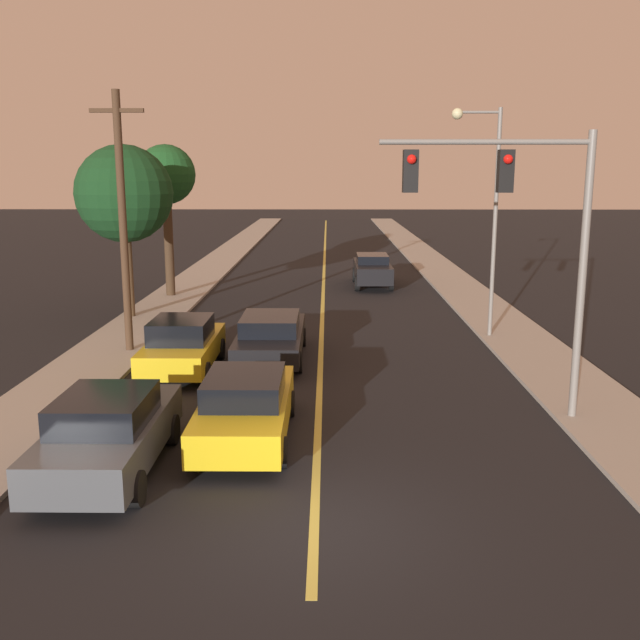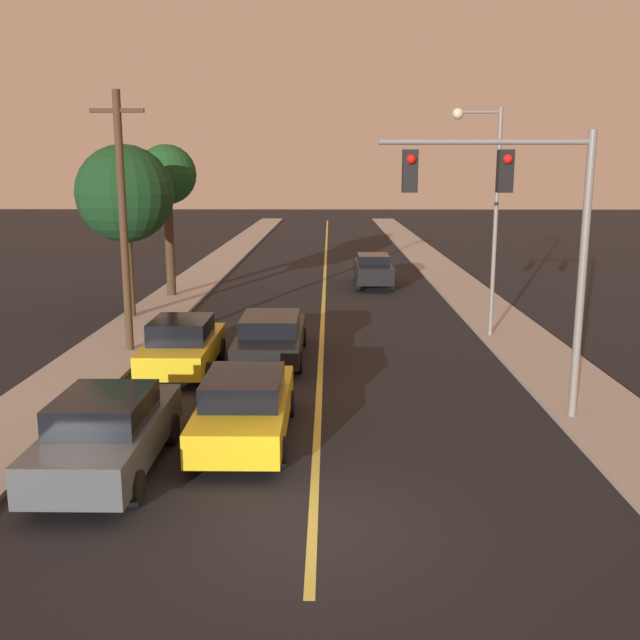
{
  "view_description": "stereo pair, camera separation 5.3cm",
  "coord_description": "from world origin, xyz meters",
  "px_view_note": "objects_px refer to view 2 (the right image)",
  "views": [
    {
      "loc": [
        0.21,
        -10.47,
        5.57
      ],
      "look_at": [
        0.0,
        8.65,
        1.6
      ],
      "focal_mm": 40.0,
      "sensor_mm": 36.0,
      "label": 1
    },
    {
      "loc": [
        0.26,
        -10.47,
        5.57
      ],
      "look_at": [
        0.0,
        8.65,
        1.6
      ],
      "focal_mm": 40.0,
      "sensor_mm": 36.0,
      "label": 2
    }
  ],
  "objects_px": {
    "car_near_lane_second": "(271,336)",
    "traffic_signal_mast": "(520,217)",
    "tree_left_near": "(125,194)",
    "car_outer_lane_second": "(183,345)",
    "tree_left_far": "(167,177)",
    "car_near_lane_front": "(245,406)",
    "streetlamp_right": "(486,194)",
    "car_far_oncoming": "(373,269)",
    "utility_pole_left": "(123,219)",
    "car_outer_lane_front": "(108,432)"
  },
  "relations": [
    {
      "from": "car_outer_lane_front",
      "to": "car_far_oncoming",
      "type": "height_order",
      "value": "car_outer_lane_front"
    },
    {
      "from": "car_far_oncoming",
      "to": "utility_pole_left",
      "type": "xyz_separation_m",
      "value": [
        -8.44,
        -13.55,
        3.36
      ]
    },
    {
      "from": "traffic_signal_mast",
      "to": "streetlamp_right",
      "type": "bearing_deg",
      "value": 82.81
    },
    {
      "from": "car_near_lane_second",
      "to": "car_outer_lane_second",
      "type": "height_order",
      "value": "car_outer_lane_second"
    },
    {
      "from": "car_near_lane_front",
      "to": "tree_left_far",
      "type": "height_order",
      "value": "tree_left_far"
    },
    {
      "from": "car_near_lane_second",
      "to": "utility_pole_left",
      "type": "xyz_separation_m",
      "value": [
        -4.49,
        0.66,
        3.48
      ]
    },
    {
      "from": "utility_pole_left",
      "to": "tree_left_far",
      "type": "bearing_deg",
      "value": 95.08
    },
    {
      "from": "car_near_lane_second",
      "to": "streetlamp_right",
      "type": "bearing_deg",
      "value": 22.28
    },
    {
      "from": "car_near_lane_second",
      "to": "traffic_signal_mast",
      "type": "height_order",
      "value": "traffic_signal_mast"
    },
    {
      "from": "car_near_lane_front",
      "to": "tree_left_far",
      "type": "distance_m",
      "value": 18.89
    },
    {
      "from": "car_near_lane_front",
      "to": "car_outer_lane_front",
      "type": "relative_size",
      "value": 1.04
    },
    {
      "from": "car_near_lane_second",
      "to": "tree_left_near",
      "type": "height_order",
      "value": "tree_left_near"
    },
    {
      "from": "car_near_lane_front",
      "to": "utility_pole_left",
      "type": "height_order",
      "value": "utility_pole_left"
    },
    {
      "from": "utility_pole_left",
      "to": "streetlamp_right",
      "type": "bearing_deg",
      "value": 10.79
    },
    {
      "from": "car_near_lane_second",
      "to": "streetlamp_right",
      "type": "xyz_separation_m",
      "value": [
        6.92,
        2.83,
        4.16
      ]
    },
    {
      "from": "traffic_signal_mast",
      "to": "utility_pole_left",
      "type": "xyz_separation_m",
      "value": [
        -10.37,
        6.08,
        -0.44
      ]
    },
    {
      "from": "car_outer_lane_second",
      "to": "tree_left_far",
      "type": "bearing_deg",
      "value": 103.82
    },
    {
      "from": "tree_left_far",
      "to": "car_near_lane_front",
      "type": "bearing_deg",
      "value": -72.87
    },
    {
      "from": "car_near_lane_second",
      "to": "utility_pole_left",
      "type": "height_order",
      "value": "utility_pole_left"
    },
    {
      "from": "car_outer_lane_front",
      "to": "traffic_signal_mast",
      "type": "distance_m",
      "value": 9.58
    },
    {
      "from": "tree_left_near",
      "to": "car_outer_lane_second",
      "type": "bearing_deg",
      "value": -64.58
    },
    {
      "from": "tree_left_near",
      "to": "car_near_lane_front",
      "type": "bearing_deg",
      "value": -65.0
    },
    {
      "from": "car_outer_lane_second",
      "to": "tree_left_far",
      "type": "relative_size",
      "value": 0.66
    },
    {
      "from": "streetlamp_right",
      "to": "car_outer_lane_second",
      "type": "bearing_deg",
      "value": -155.24
    },
    {
      "from": "car_near_lane_front",
      "to": "car_outer_lane_second",
      "type": "bearing_deg",
      "value": 114.41
    },
    {
      "from": "streetlamp_right",
      "to": "car_outer_lane_front",
      "type": "bearing_deg",
      "value": -129.56
    },
    {
      "from": "car_far_oncoming",
      "to": "tree_left_far",
      "type": "relative_size",
      "value": 0.72
    },
    {
      "from": "car_outer_lane_front",
      "to": "car_far_oncoming",
      "type": "xyz_separation_m",
      "value": [
        6.32,
        22.63,
        0.04
      ]
    },
    {
      "from": "car_far_oncoming",
      "to": "traffic_signal_mast",
      "type": "relative_size",
      "value": 0.75
    },
    {
      "from": "car_far_oncoming",
      "to": "utility_pole_left",
      "type": "distance_m",
      "value": 16.31
    },
    {
      "from": "car_outer_lane_second",
      "to": "car_far_oncoming",
      "type": "distance_m",
      "value": 16.89
    },
    {
      "from": "car_near_lane_front",
      "to": "tree_left_near",
      "type": "xyz_separation_m",
      "value": [
        -5.91,
        12.67,
        4.01
      ]
    },
    {
      "from": "tree_left_near",
      "to": "tree_left_far",
      "type": "distance_m",
      "value": 4.9
    },
    {
      "from": "car_outer_lane_second",
      "to": "traffic_signal_mast",
      "type": "bearing_deg",
      "value": -25.66
    },
    {
      "from": "car_near_lane_second",
      "to": "car_outer_lane_second",
      "type": "bearing_deg",
      "value": -148.58
    },
    {
      "from": "car_far_oncoming",
      "to": "streetlamp_right",
      "type": "bearing_deg",
      "value": 104.64
    },
    {
      "from": "car_outer_lane_front",
      "to": "car_far_oncoming",
      "type": "bearing_deg",
      "value": 74.38
    },
    {
      "from": "car_outer_lane_front",
      "to": "streetlamp_right",
      "type": "bearing_deg",
      "value": 50.44
    },
    {
      "from": "traffic_signal_mast",
      "to": "tree_left_near",
      "type": "height_order",
      "value": "tree_left_near"
    },
    {
      "from": "traffic_signal_mast",
      "to": "car_far_oncoming",
      "type": "bearing_deg",
      "value": 95.61
    },
    {
      "from": "car_near_lane_second",
      "to": "tree_left_far",
      "type": "relative_size",
      "value": 0.77
    },
    {
      "from": "streetlamp_right",
      "to": "car_near_lane_second",
      "type": "bearing_deg",
      "value": -157.72
    },
    {
      "from": "car_far_oncoming",
      "to": "traffic_signal_mast",
      "type": "height_order",
      "value": "traffic_signal_mast"
    },
    {
      "from": "utility_pole_left",
      "to": "tree_left_near",
      "type": "relative_size",
      "value": 1.21
    },
    {
      "from": "car_near_lane_front",
      "to": "car_far_oncoming",
      "type": "xyz_separation_m",
      "value": [
        3.95,
        20.9,
        0.09
      ]
    },
    {
      "from": "car_outer_lane_front",
      "to": "tree_left_near",
      "type": "height_order",
      "value": "tree_left_near"
    },
    {
      "from": "traffic_signal_mast",
      "to": "streetlamp_right",
      "type": "xyz_separation_m",
      "value": [
        1.04,
        8.25,
        0.24
      ]
    },
    {
      "from": "streetlamp_right",
      "to": "tree_left_far",
      "type": "height_order",
      "value": "streetlamp_right"
    },
    {
      "from": "car_outer_lane_second",
      "to": "tree_left_near",
      "type": "xyz_separation_m",
      "value": [
        -3.53,
        7.43,
        3.98
      ]
    },
    {
      "from": "streetlamp_right",
      "to": "utility_pole_left",
      "type": "xyz_separation_m",
      "value": [
        -11.41,
        -2.17,
        -0.68
      ]
    }
  ]
}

